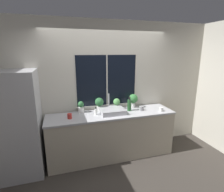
{
  "coord_description": "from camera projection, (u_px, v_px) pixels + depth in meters",
  "views": [
    {
      "loc": [
        -0.91,
        -2.79,
        2.11
      ],
      "look_at": [
        0.01,
        0.3,
        1.27
      ],
      "focal_mm": 28.0,
      "sensor_mm": 36.0,
      "label": 1
    }
  ],
  "objects": [
    {
      "name": "wall_right",
      "position": [
        176.0,
        78.0,
        5.06
      ],
      "size": [
        0.06,
        7.0,
        2.7
      ],
      "color": "beige",
      "rests_on": "ground_plane"
    },
    {
      "name": "potted_plant_far_right",
      "position": [
        133.0,
        99.0,
        3.73
      ],
      "size": [
        0.19,
        0.19,
        0.29
      ],
      "color": "white",
      "rests_on": "counter"
    },
    {
      "name": "mug_white",
      "position": [
        161.0,
        109.0,
        3.53
      ],
      "size": [
        0.08,
        0.08,
        0.08
      ],
      "color": "white",
      "rests_on": "counter"
    },
    {
      "name": "mug_red",
      "position": [
        70.0,
        116.0,
        3.14
      ],
      "size": [
        0.08,
        0.08,
        0.09
      ],
      "color": "#B72D28",
      "rests_on": "counter"
    },
    {
      "name": "sink",
      "position": [
        112.0,
        111.0,
        3.43
      ],
      "size": [
        0.47,
        0.47,
        0.34
      ],
      "color": "#ADADB2",
      "rests_on": "counter"
    },
    {
      "name": "potted_plant_center_right",
      "position": [
        117.0,
        103.0,
        3.64
      ],
      "size": [
        0.14,
        0.14,
        0.23
      ],
      "color": "white",
      "rests_on": "counter"
    },
    {
      "name": "ground_plane",
      "position": [
        116.0,
        164.0,
        3.36
      ],
      "size": [
        14.0,
        14.0,
        0.0
      ],
      "primitive_type": "plane",
      "color": "#38332D"
    },
    {
      "name": "counter",
      "position": [
        112.0,
        135.0,
        3.53
      ],
      "size": [
        2.49,
        0.62,
        0.92
      ],
      "color": "#B2A893",
      "rests_on": "ground_plane"
    },
    {
      "name": "potted_plant_far_left",
      "position": [
        81.0,
        107.0,
        3.44
      ],
      "size": [
        0.12,
        0.12,
        0.23
      ],
      "color": "white",
      "rests_on": "counter"
    },
    {
      "name": "wall_back",
      "position": [
        107.0,
        88.0,
        3.65
      ],
      "size": [
        8.0,
        0.09,
        2.7
      ],
      "color": "beige",
      "rests_on": "ground_plane"
    },
    {
      "name": "soap_bottle",
      "position": [
        96.0,
        112.0,
        3.33
      ],
      "size": [
        0.06,
        0.06,
        0.15
      ],
      "color": "white",
      "rests_on": "counter"
    },
    {
      "name": "refrigerator",
      "position": [
        17.0,
        125.0,
        2.94
      ],
      "size": [
        0.74,
        0.74,
        1.81
      ],
      "color": "#B7B7BC",
      "rests_on": "ground_plane"
    },
    {
      "name": "bottle_tall",
      "position": [
        129.0,
        105.0,
        3.54
      ],
      "size": [
        0.08,
        0.08,
        0.3
      ],
      "color": "#235128",
      "rests_on": "counter"
    },
    {
      "name": "mug_grey",
      "position": [
        141.0,
        108.0,
        3.58
      ],
      "size": [
        0.09,
        0.09,
        0.08
      ],
      "color": "gray",
      "rests_on": "counter"
    },
    {
      "name": "potted_plant_center_left",
      "position": [
        99.0,
        103.0,
        3.53
      ],
      "size": [
        0.17,
        0.17,
        0.27
      ],
      "color": "white",
      "rests_on": "counter"
    }
  ]
}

